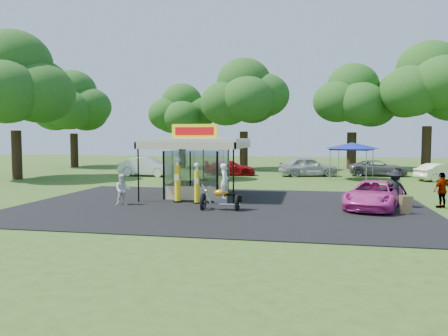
{
  "coord_description": "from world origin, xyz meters",
  "views": [
    {
      "loc": [
        4.32,
        -19.18,
        3.43
      ],
      "look_at": [
        -0.24,
        4.0,
        1.78
      ],
      "focal_mm": 35.0,
      "sensor_mm": 36.0,
      "label": 1
    }
  ],
  "objects": [
    {
      "name": "ground",
      "position": [
        0.0,
        0.0,
        0.0
      ],
      "size": [
        120.0,
        120.0,
        0.0
      ],
      "primitive_type": "plane",
      "color": "#2F4C17",
      "rests_on": "ground"
    },
    {
      "name": "asphalt_apron",
      "position": [
        0.0,
        2.0,
        0.02
      ],
      "size": [
        20.0,
        14.0,
        0.04
      ],
      "primitive_type": "cube",
      "color": "black",
      "rests_on": "ground"
    },
    {
      "name": "gas_station_kiosk",
      "position": [
        -2.0,
        4.99,
        1.78
      ],
      "size": [
        5.4,
        5.4,
        4.18
      ],
      "color": "white",
      "rests_on": "ground"
    },
    {
      "name": "gas_pump_left",
      "position": [
        -2.48,
        2.7,
        1.18
      ],
      "size": [
        0.46,
        0.46,
        2.46
      ],
      "color": "black",
      "rests_on": "ground"
    },
    {
      "name": "gas_pump_right",
      "position": [
        -1.37,
        2.5,
        1.03
      ],
      "size": [
        0.4,
        0.4,
        2.16
      ],
      "color": "black",
      "rests_on": "ground"
    },
    {
      "name": "motorcycle",
      "position": [
        0.35,
        0.74,
        0.9
      ],
      "size": [
        1.96,
        1.01,
        2.31
      ],
      "rotation": [
        0.0,
        0.0,
        0.05
      ],
      "color": "black",
      "rests_on": "ground"
    },
    {
      "name": "spare_tires",
      "position": [
        -2.93,
        3.96,
        0.4
      ],
      "size": [
        0.96,
        0.58,
        0.83
      ],
      "rotation": [
        0.0,
        0.0,
        -0.08
      ],
      "color": "black",
      "rests_on": "ground"
    },
    {
      "name": "a_frame_sign",
      "position": [
        8.54,
        1.21,
        0.44
      ],
      "size": [
        0.51,
        0.51,
        0.86
      ],
      "rotation": [
        0.0,
        0.0,
        0.19
      ],
      "color": "#593819",
      "rests_on": "ground"
    },
    {
      "name": "kiosk_car",
      "position": [
        -2.0,
        7.2,
        0.48
      ],
      "size": [
        2.82,
        1.13,
        0.96
      ],
      "primitive_type": "imported",
      "rotation": [
        0.0,
        0.0,
        1.57
      ],
      "color": "yellow",
      "rests_on": "ground"
    },
    {
      "name": "pink_sedan",
      "position": [
        7.37,
        2.65,
        0.68
      ],
      "size": [
        3.57,
        5.32,
        1.36
      ],
      "primitive_type": "imported",
      "rotation": [
        0.0,
        0.0,
        -0.29
      ],
      "color": "#DE3CA3",
      "rests_on": "ground"
    },
    {
      "name": "spectator_west",
      "position": [
        -4.93,
        1.29,
        0.79
      ],
      "size": [
        0.94,
        0.84,
        1.58
      ],
      "primitive_type": "imported",
      "rotation": [
        0.0,
        0.0,
        0.39
      ],
      "color": "white",
      "rests_on": "ground"
    },
    {
      "name": "spectator_east_a",
      "position": [
        8.41,
        3.08,
        0.92
      ],
      "size": [
        1.25,
        0.79,
        1.84
      ],
      "primitive_type": "imported",
      "rotation": [
        0.0,
        0.0,
        3.23
      ],
      "color": "black",
      "rests_on": "ground"
    },
    {
      "name": "spectator_east_b",
      "position": [
        10.67,
        3.56,
        0.87
      ],
      "size": [
        1.09,
        0.92,
        1.75
      ],
      "primitive_type": "imported",
      "rotation": [
        0.0,
        0.0,
        3.72
      ],
      "color": "gray",
      "rests_on": "ground"
    },
    {
      "name": "bg_car_a",
      "position": [
        -9.85,
        17.46,
        0.83
      ],
      "size": [
        5.25,
        2.38,
        1.67
      ],
      "primitive_type": "imported",
      "rotation": [
        0.0,
        0.0,
        1.45
      ],
      "color": "white",
      "rests_on": "ground"
    },
    {
      "name": "bg_car_b",
      "position": [
        -2.79,
        19.72,
        0.68
      ],
      "size": [
        4.85,
        2.43,
        1.35
      ],
      "primitive_type": "imported",
      "rotation": [
        0.0,
        0.0,
        1.69
      ],
      "color": "#A30C0E",
      "rests_on": "ground"
    },
    {
      "name": "bg_car_c",
      "position": [
        4.19,
        20.09,
        0.87
      ],
      "size": [
        5.44,
        3.23,
        1.74
      ],
      "primitive_type": "imported",
      "rotation": [
        0.0,
        0.0,
        1.82
      ],
      "color": "#ADACB1",
      "rests_on": "ground"
    },
    {
      "name": "bg_car_d",
      "position": [
        10.35,
        21.59,
        0.7
      ],
      "size": [
        5.14,
        2.51,
        1.41
      ],
      "primitive_type": "imported",
      "rotation": [
        0.0,
        0.0,
        1.54
      ],
      "color": "#58585A",
      "rests_on": "ground"
    },
    {
      "name": "bg_car_e",
      "position": [
        14.48,
        17.96,
        0.69
      ],
      "size": [
        4.3,
        3.46,
        1.37
      ],
      "primitive_type": "imported",
      "rotation": [
        0.0,
        0.0,
        2.14
      ],
      "color": "#F1EDB8",
      "rests_on": "ground"
    },
    {
      "name": "tent_west",
      "position": [
        -4.0,
        15.74,
        2.98
      ],
      "size": [
        4.71,
        4.71,
        3.29
      ],
      "rotation": [
        0.0,
        0.0,
        -0.03
      ],
      "color": "gray",
      "rests_on": "ground"
    },
    {
      "name": "tent_east",
      "position": [
        7.69,
        17.54,
        2.75
      ],
      "size": [
        4.34,
        4.34,
        3.04
      ],
      "rotation": [
        0.0,
        0.0,
        -0.3
      ],
      "color": "gray",
      "rests_on": "ground"
    },
    {
      "name": "oak_far_a",
      "position": [
        -22.62,
        27.31,
        6.95
      ],
      "size": [
        9.22,
        9.22,
        10.93
      ],
      "color": "black",
      "rests_on": "ground"
    },
    {
      "name": "oak_far_b",
      "position": [
        -9.8,
        28.12,
        5.9
      ],
      "size": [
        7.75,
        7.75,
        9.24
      ],
      "color": "black",
      "rests_on": "ground"
    },
    {
      "name": "oak_far_c",
      "position": [
        -2.6,
        26.96,
        7.32
      ],
      "size": [
        9.78,
        9.78,
        11.53
      ],
      "color": "black",
      "rests_on": "ground"
    },
    {
      "name": "oak_far_d",
      "position": [
        8.77,
        29.96,
        7.08
      ],
      "size": [
        9.33,
        9.33,
        11.11
      ],
      "color": "black",
      "rests_on": "ground"
    },
    {
      "name": "oak_far_e",
      "position": [
        15.82,
        27.78,
        8.1
      ],
      "size": [
        10.66,
        10.66,
        12.69
      ],
      "color": "black",
      "rests_on": "ground"
    },
    {
      "name": "oak_near",
      "position": [
        -19.35,
        12.72,
        7.43
      ],
      "size": [
        10.3,
        10.3,
        11.86
      ],
      "color": "black",
      "rests_on": "ground"
    }
  ]
}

